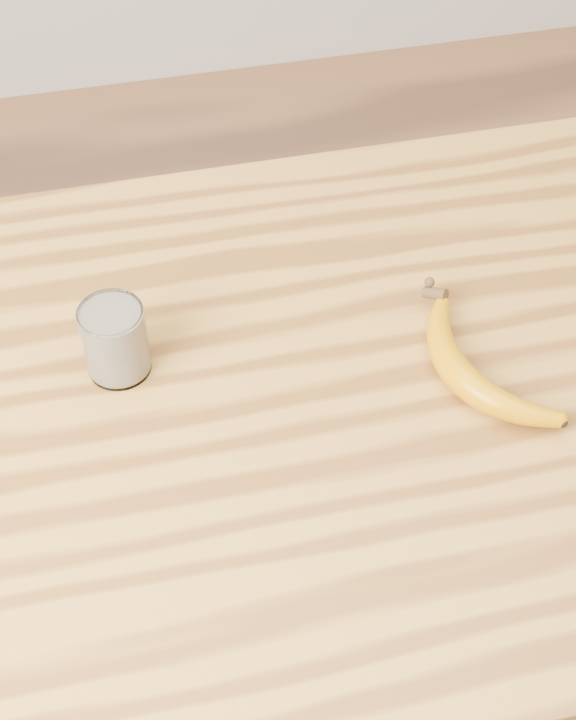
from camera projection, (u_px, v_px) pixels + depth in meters
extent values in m
plane|color=#946139|center=(331.00, 703.00, 1.78)|extent=(4.00, 4.00, 0.00)
cube|color=#B17C2F|center=(357.00, 392.00, 1.11)|extent=(1.20, 0.80, 0.04)
cylinder|color=white|center=(115.00, 340.00, 1.08)|extent=(0.07, 0.07, 0.09)
torus|color=white|center=(110.00, 313.00, 1.05)|extent=(0.07, 0.07, 0.00)
cylinder|color=beige|center=(115.00, 341.00, 1.08)|extent=(0.07, 0.07, 0.08)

